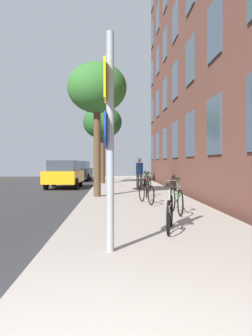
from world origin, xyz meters
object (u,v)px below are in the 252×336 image
object	(u,v)px
bicycle_3	(147,187)
bicycle_5	(145,181)
bicycle_0	(170,212)
bicycle_2	(146,192)
bicycle_1	(176,199)
car_0	(64,174)
tree_far	(102,123)
bicycle_4	(149,184)
pedestrian_0	(140,172)
car_1	(80,171)
sign_post	(109,131)
tree_near	(97,89)
traffic_light	(107,151)

from	to	relation	value
bicycle_3	bicycle_5	xyz separation A→B (m)	(0.37, 4.80, -0.02)
bicycle_0	bicycle_2	xyz separation A→B (m)	(-0.02, 4.80, -0.01)
bicycle_1	car_0	world-z (taller)	car_0
tree_far	bicycle_4	distance (m)	8.14
bicycle_5	pedestrian_0	size ratio (longest dim) A/B	1.00
bicycle_0	bicycle_5	xyz separation A→B (m)	(0.58, 12.00, -0.02)
bicycle_0	car_1	xyz separation A→B (m)	(-3.87, 21.70, 0.34)
sign_post	bicycle_4	distance (m)	11.46
tree_near	bicycle_0	distance (m)	8.48
bicycle_5	bicycle_4	bearing A→B (deg)	-90.74
bicycle_2	tree_far	bearing A→B (deg)	98.93
tree_near	bicycle_0	bearing A→B (deg)	-76.06
sign_post	pedestrian_0	bearing A→B (deg)	83.43
tree_near	bicycle_3	distance (m)	4.48
bicycle_5	pedestrian_0	bearing A→B (deg)	-107.82
tree_far	car_0	bearing A→B (deg)	-127.27
pedestrian_0	tree_far	bearing A→B (deg)	110.09
sign_post	tree_near	distance (m)	9.24
sign_post	bicycle_3	size ratio (longest dim) A/B	2.00
bicycle_5	bicycle_1	bearing A→B (deg)	-90.09
bicycle_0	car_0	distance (m)	14.21
bicycle_5	car_0	bearing A→B (deg)	160.52
bicycle_4	tree_far	bearing A→B (deg)	109.35
pedestrian_0	car_1	bearing A→B (deg)	110.54
traffic_light	car_1	world-z (taller)	traffic_light
bicycle_4	traffic_light	bearing A→B (deg)	100.96
tree_near	bicycle_4	bearing A→B (deg)	44.75
sign_post	bicycle_0	size ratio (longest dim) A/B	2.08
bicycle_1	car_0	size ratio (longest dim) A/B	0.43
bicycle_5	car_1	xyz separation A→B (m)	(-4.46, 9.71, 0.37)
bicycle_3	car_1	bearing A→B (deg)	105.75
traffic_light	car_1	bearing A→B (deg)	161.71
traffic_light	bicycle_2	size ratio (longest dim) A/B	1.99
bicycle_4	bicycle_0	bearing A→B (deg)	-93.30
tree_near	tree_far	distance (m)	9.21
sign_post	tree_near	size ratio (longest dim) A/B	0.63
sign_post	pedestrian_0	xyz separation A→B (m)	(1.43, 12.44, -0.96)
bicycle_3	sign_post	bearing A→B (deg)	-99.32
bicycle_0	traffic_light	bearing A→B (deg)	94.49
bicycle_3	pedestrian_0	distance (m)	3.66
bicycle_3	bicycle_4	world-z (taller)	bicycle_4
tree_near	bicycle_4	size ratio (longest dim) A/B	3.40
bicycle_5	car_0	world-z (taller)	car_0
bicycle_0	bicycle_3	world-z (taller)	bicycle_0
tree_far	pedestrian_0	size ratio (longest dim) A/B	3.21
traffic_light	tree_near	xyz separation A→B (m)	(-0.15, -13.70, 2.06)
bicycle_1	bicycle_5	xyz separation A→B (m)	(0.02, 9.60, -0.03)
bicycle_2	bicycle_5	size ratio (longest dim) A/B	1.05
traffic_light	bicycle_0	world-z (taller)	traffic_light
bicycle_0	bicycle_2	world-z (taller)	bicycle_0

